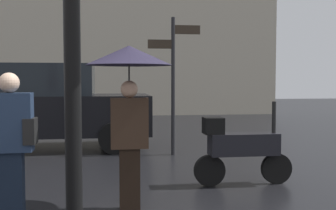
{
  "coord_description": "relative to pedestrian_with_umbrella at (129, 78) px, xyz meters",
  "views": [
    {
      "loc": [
        0.58,
        -2.92,
        1.55
      ],
      "look_at": [
        1.71,
        5.06,
        1.07
      ],
      "focal_mm": 44.37,
      "sensor_mm": 36.0,
      "label": 1
    }
  ],
  "objects": [
    {
      "name": "pedestrian_with_bag",
      "position": [
        -1.27,
        -0.31,
        -0.65
      ],
      "size": [
        0.5,
        0.24,
        1.63
      ],
      "rotation": [
        0.0,
        0.0,
        3.34
      ],
      "color": "black",
      "rests_on": "ground"
    },
    {
      "name": "parked_scooter",
      "position": [
        1.67,
        0.92,
        -1.02
      ],
      "size": [
        1.48,
        0.32,
        1.23
      ],
      "rotation": [
        0.0,
        0.0,
        0.24
      ],
      "color": "black",
      "rests_on": "ground"
    },
    {
      "name": "pedestrian_with_umbrella",
      "position": [
        0.0,
        0.0,
        0.0
      ],
      "size": [
        1.02,
        1.02,
        1.96
      ],
      "rotation": [
        0.0,
        0.0,
        3.91
      ],
      "color": "black",
      "rests_on": "ground"
    },
    {
      "name": "street_signpost",
      "position": [
        1.08,
        3.53,
        0.15
      ],
      "size": [
        1.08,
        0.08,
        2.84
      ],
      "color": "black",
      "rests_on": "ground"
    },
    {
      "name": "parked_car_left",
      "position": [
        -1.68,
        4.7,
        -0.6
      ],
      "size": [
        4.56,
        2.04,
        1.91
      ],
      "rotation": [
        0.0,
        0.0,
        -0.2
      ],
      "color": "black",
      "rests_on": "ground"
    }
  ]
}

